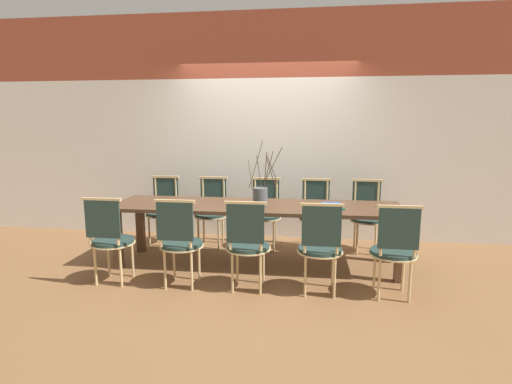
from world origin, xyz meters
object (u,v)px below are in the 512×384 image
(dining_table, at_px, (256,211))
(book_stack, at_px, (332,206))
(chair_far_center, at_px, (265,211))
(vase_centerpiece, at_px, (260,196))
(chair_near_center, at_px, (247,242))

(dining_table, distance_m, book_stack, 0.88)
(chair_far_center, height_order, vase_centerpiece, vase_centerpiece)
(chair_near_center, distance_m, book_stack, 1.11)
(chair_far_center, height_order, book_stack, chair_far_center)
(dining_table, xyz_separation_m, book_stack, (0.87, -0.07, 0.10))
(chair_far_center, bearing_deg, vase_centerpiece, 92.45)
(dining_table, bearing_deg, book_stack, -4.38)
(book_stack, bearing_deg, chair_near_center, -142.21)
(chair_near_center, relative_size, vase_centerpiece, 1.27)
(dining_table, distance_m, vase_centerpiece, 0.22)
(chair_near_center, bearing_deg, book_stack, 37.79)
(dining_table, height_order, chair_near_center, chair_near_center)
(dining_table, relative_size, vase_centerpiece, 4.53)
(vase_centerpiece, height_order, book_stack, vase_centerpiece)
(vase_centerpiece, distance_m, book_stack, 0.81)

